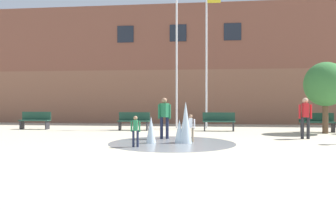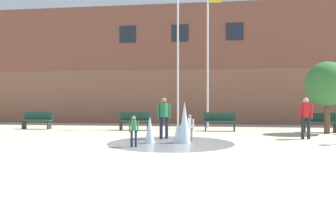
{
  "view_description": "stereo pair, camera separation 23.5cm",
  "coord_description": "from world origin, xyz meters",
  "px_view_note": "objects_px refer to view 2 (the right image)",
  "views": [
    {
      "loc": [
        1.69,
        -6.91,
        1.42
      ],
      "look_at": [
        0.18,
        6.83,
        1.3
      ],
      "focal_mm": 35.0,
      "sensor_mm": 36.0,
      "label": 1
    },
    {
      "loc": [
        1.92,
        -6.89,
        1.42
      ],
      "look_at": [
        0.18,
        6.83,
        1.3
      ],
      "focal_mm": 35.0,
      "sensor_mm": 36.0,
      "label": 2
    }
  ],
  "objects_px": {
    "flagpole_right": "(208,53)",
    "street_tree_near_building": "(327,84)",
    "park_bench_near_trashcan": "(319,122)",
    "child_running": "(134,129)",
    "park_bench_under_left_flagpole": "(220,121)",
    "adult_in_red": "(164,115)",
    "child_with_pink_shirt": "(190,126)",
    "park_bench_left_of_flagpoles": "(135,121)",
    "adult_watching": "(306,115)",
    "flagpole_left": "(178,50)",
    "park_bench_far_left": "(37,120)"
  },
  "relations": [
    {
      "from": "adult_in_red",
      "to": "child_with_pink_shirt",
      "type": "distance_m",
      "value": 1.49
    },
    {
      "from": "adult_in_red",
      "to": "flagpole_right",
      "type": "bearing_deg",
      "value": 108.67
    },
    {
      "from": "park_bench_near_trashcan",
      "to": "child_running",
      "type": "distance_m",
      "value": 9.62
    },
    {
      "from": "adult_in_red",
      "to": "street_tree_near_building",
      "type": "relative_size",
      "value": 0.49
    },
    {
      "from": "adult_watching",
      "to": "child_with_pink_shirt",
      "type": "distance_m",
      "value": 4.65
    },
    {
      "from": "park_bench_left_of_flagpoles",
      "to": "flagpole_right",
      "type": "xyz_separation_m",
      "value": [
        3.69,
        1.45,
        3.55
      ]
    },
    {
      "from": "park_bench_far_left",
      "to": "park_bench_under_left_flagpole",
      "type": "distance_m",
      "value": 9.55
    },
    {
      "from": "park_bench_left_of_flagpoles",
      "to": "street_tree_near_building",
      "type": "distance_m",
      "value": 9.19
    },
    {
      "from": "park_bench_far_left",
      "to": "park_bench_near_trashcan",
      "type": "height_order",
      "value": "same"
    },
    {
      "from": "park_bench_near_trashcan",
      "to": "child_running",
      "type": "relative_size",
      "value": 1.62
    },
    {
      "from": "child_with_pink_shirt",
      "to": "flagpole_left",
      "type": "bearing_deg",
      "value": -174.11
    },
    {
      "from": "child_running",
      "to": "street_tree_near_building",
      "type": "xyz_separation_m",
      "value": [
        7.62,
        5.33,
        1.64
      ]
    },
    {
      "from": "park_bench_near_trashcan",
      "to": "street_tree_near_building",
      "type": "height_order",
      "value": "street_tree_near_building"
    },
    {
      "from": "park_bench_near_trashcan",
      "to": "child_running",
      "type": "height_order",
      "value": "child_running"
    },
    {
      "from": "child_with_pink_shirt",
      "to": "flagpole_left",
      "type": "xyz_separation_m",
      "value": [
        -0.98,
        6.11,
        3.67
      ]
    },
    {
      "from": "flagpole_right",
      "to": "child_with_pink_shirt",
      "type": "bearing_deg",
      "value": -95.86
    },
    {
      "from": "adult_watching",
      "to": "child_with_pink_shirt",
      "type": "relative_size",
      "value": 1.61
    },
    {
      "from": "child_running",
      "to": "street_tree_near_building",
      "type": "relative_size",
      "value": 0.3
    },
    {
      "from": "park_bench_near_trashcan",
      "to": "child_running",
      "type": "xyz_separation_m",
      "value": [
        -7.5,
        -6.03,
        0.1
      ]
    },
    {
      "from": "park_bench_near_trashcan",
      "to": "flagpole_right",
      "type": "height_order",
      "value": "flagpole_right"
    },
    {
      "from": "park_bench_under_left_flagpole",
      "to": "park_bench_near_trashcan",
      "type": "bearing_deg",
      "value": -1.7
    },
    {
      "from": "child_with_pink_shirt",
      "to": "flagpole_left",
      "type": "distance_m",
      "value": 7.19
    },
    {
      "from": "park_bench_left_of_flagpoles",
      "to": "flagpole_right",
      "type": "bearing_deg",
      "value": 21.53
    },
    {
      "from": "flagpole_left",
      "to": "child_running",
      "type": "bearing_deg",
      "value": -95.35
    },
    {
      "from": "park_bench_far_left",
      "to": "adult_watching",
      "type": "bearing_deg",
      "value": -13.97
    },
    {
      "from": "park_bench_left_of_flagpoles",
      "to": "child_with_pink_shirt",
      "type": "bearing_deg",
      "value": -56.7
    },
    {
      "from": "park_bench_left_of_flagpoles",
      "to": "street_tree_near_building",
      "type": "bearing_deg",
      "value": -4.75
    },
    {
      "from": "child_running",
      "to": "flagpole_right",
      "type": "bearing_deg",
      "value": -19.61
    },
    {
      "from": "child_running",
      "to": "street_tree_near_building",
      "type": "bearing_deg",
      "value": -57.57
    },
    {
      "from": "adult_watching",
      "to": "flagpole_left",
      "type": "xyz_separation_m",
      "value": [
        -5.34,
        4.55,
        3.31
      ]
    },
    {
      "from": "park_bench_far_left",
      "to": "park_bench_left_of_flagpoles",
      "type": "distance_m",
      "value": 5.29
    },
    {
      "from": "child_running",
      "to": "street_tree_near_building",
      "type": "height_order",
      "value": "street_tree_near_building"
    },
    {
      "from": "park_bench_left_of_flagpoles",
      "to": "adult_watching",
      "type": "distance_m",
      "value": 8.05
    },
    {
      "from": "adult_watching",
      "to": "park_bench_near_trashcan",
      "type": "bearing_deg",
      "value": -21.74
    },
    {
      "from": "park_bench_far_left",
      "to": "park_bench_near_trashcan",
      "type": "bearing_deg",
      "value": -0.44
    },
    {
      "from": "park_bench_left_of_flagpoles",
      "to": "adult_watching",
      "type": "height_order",
      "value": "adult_watching"
    },
    {
      "from": "park_bench_left_of_flagpoles",
      "to": "adult_watching",
      "type": "relative_size",
      "value": 1.01
    },
    {
      "from": "park_bench_near_trashcan",
      "to": "adult_in_red",
      "type": "distance_m",
      "value": 7.78
    },
    {
      "from": "flagpole_right",
      "to": "street_tree_near_building",
      "type": "height_order",
      "value": "flagpole_right"
    },
    {
      "from": "child_with_pink_shirt",
      "to": "park_bench_under_left_flagpole",
      "type": "bearing_deg",
      "value": 162.64
    },
    {
      "from": "park_bench_far_left",
      "to": "adult_in_red",
      "type": "distance_m",
      "value": 8.2
    },
    {
      "from": "child_running",
      "to": "flagpole_right",
      "type": "distance_m",
      "value": 8.6
    },
    {
      "from": "adult_in_red",
      "to": "child_running",
      "type": "relative_size",
      "value": 1.61
    },
    {
      "from": "child_running",
      "to": "park_bench_far_left",
      "type": "bearing_deg",
      "value": 44.8
    },
    {
      "from": "street_tree_near_building",
      "to": "flagpole_left",
      "type": "bearing_deg",
      "value": 162.33
    },
    {
      "from": "park_bench_far_left",
      "to": "child_with_pink_shirt",
      "type": "distance_m",
      "value": 9.59
    },
    {
      "from": "adult_in_red",
      "to": "child_running",
      "type": "distance_m",
      "value": 2.52
    },
    {
      "from": "park_bench_under_left_flagpole",
      "to": "child_running",
      "type": "xyz_separation_m",
      "value": [
        -2.88,
        -6.17,
        0.1
      ]
    },
    {
      "from": "flagpole_left",
      "to": "flagpole_right",
      "type": "distance_m",
      "value": 1.62
    },
    {
      "from": "flagpole_right",
      "to": "street_tree_near_building",
      "type": "bearing_deg",
      "value": -22.54
    }
  ]
}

